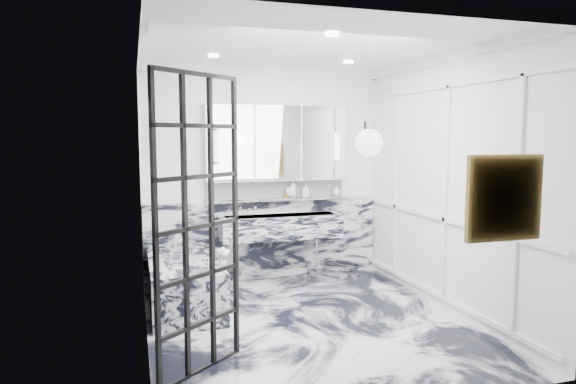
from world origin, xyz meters
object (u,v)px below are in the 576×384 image
object	(u,v)px
crittall_door	(199,227)
bathtub	(184,282)
trough_sink	(281,226)
mirror_cabinet	(277,143)

from	to	relation	value
crittall_door	bathtub	world-z (taller)	crittall_door
trough_sink	bathtub	bearing A→B (deg)	-153.52
crittall_door	bathtub	distance (m)	1.91
crittall_door	bathtub	size ratio (longest dim) A/B	1.45
crittall_door	trough_sink	world-z (taller)	crittall_door
crittall_door	bathtub	bearing A→B (deg)	51.25
trough_sink	crittall_door	bearing A→B (deg)	-119.94
trough_sink	mirror_cabinet	size ratio (longest dim) A/B	0.84
crittall_door	trough_sink	xyz separation A→B (m)	(1.34, 2.33, -0.46)
bathtub	trough_sink	bearing A→B (deg)	26.48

